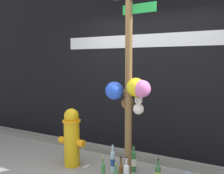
{
  "coord_description": "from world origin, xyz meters",
  "views": [
    {
      "loc": [
        1.73,
        -2.79,
        1.61
      ],
      "look_at": [
        -0.07,
        0.34,
        1.27
      ],
      "focal_mm": 42.4,
      "sensor_mm": 36.0,
      "label": 1
    }
  ],
  "objects_px": {
    "bottle_3": "(158,173)",
    "bottle_6": "(103,174)",
    "memorial_post": "(130,74)",
    "bottle_2": "(121,171)",
    "fire_hydrant": "(72,137)",
    "bottle_5": "(113,161)",
    "bottle_1": "(134,161)"
  },
  "relations": [
    {
      "from": "fire_hydrant",
      "to": "bottle_2",
      "type": "xyz_separation_m",
      "value": [
        0.9,
        -0.07,
        -0.33
      ]
    },
    {
      "from": "bottle_2",
      "to": "bottle_5",
      "type": "xyz_separation_m",
      "value": [
        -0.24,
        0.19,
        0.04
      ]
    },
    {
      "from": "memorial_post",
      "to": "bottle_3",
      "type": "distance_m",
      "value": 1.38
    },
    {
      "from": "memorial_post",
      "to": "bottle_3",
      "type": "bearing_deg",
      "value": 17.99
    },
    {
      "from": "bottle_1",
      "to": "bottle_5",
      "type": "bearing_deg",
      "value": -149.82
    },
    {
      "from": "bottle_1",
      "to": "bottle_3",
      "type": "height_order",
      "value": "bottle_1"
    },
    {
      "from": "bottle_6",
      "to": "bottle_5",
      "type": "bearing_deg",
      "value": 101.63
    },
    {
      "from": "memorial_post",
      "to": "bottle_5",
      "type": "height_order",
      "value": "memorial_post"
    },
    {
      "from": "bottle_2",
      "to": "bottle_6",
      "type": "relative_size",
      "value": 0.9
    },
    {
      "from": "bottle_1",
      "to": "bottle_5",
      "type": "xyz_separation_m",
      "value": [
        -0.27,
        -0.15,
        0.0
      ]
    },
    {
      "from": "bottle_2",
      "to": "memorial_post",
      "type": "bearing_deg",
      "value": 29.47
    },
    {
      "from": "bottle_2",
      "to": "bottle_3",
      "type": "distance_m",
      "value": 0.5
    },
    {
      "from": "fire_hydrant",
      "to": "bottle_6",
      "type": "bearing_deg",
      "value": -21.14
    },
    {
      "from": "memorial_post",
      "to": "fire_hydrant",
      "type": "relative_size",
      "value": 3.07
    },
    {
      "from": "memorial_post",
      "to": "bottle_2",
      "type": "bearing_deg",
      "value": -150.53
    },
    {
      "from": "memorial_post",
      "to": "bottle_5",
      "type": "bearing_deg",
      "value": 157.51
    },
    {
      "from": "memorial_post",
      "to": "fire_hydrant",
      "type": "xyz_separation_m",
      "value": [
        -1.0,
        0.02,
        -1.0
      ]
    },
    {
      "from": "bottle_2",
      "to": "bottle_3",
      "type": "xyz_separation_m",
      "value": [
        0.47,
        0.17,
        0.0
      ]
    },
    {
      "from": "memorial_post",
      "to": "bottle_2",
      "type": "height_order",
      "value": "memorial_post"
    },
    {
      "from": "fire_hydrant",
      "to": "bottle_5",
      "type": "height_order",
      "value": "fire_hydrant"
    },
    {
      "from": "bottle_6",
      "to": "memorial_post",
      "type": "bearing_deg",
      "value": 47.21
    },
    {
      "from": "memorial_post",
      "to": "bottle_6",
      "type": "xyz_separation_m",
      "value": [
        -0.25,
        -0.27,
        -1.31
      ]
    },
    {
      "from": "memorial_post",
      "to": "bottle_5",
      "type": "distance_m",
      "value": 1.33
    },
    {
      "from": "bottle_1",
      "to": "bottle_6",
      "type": "distance_m",
      "value": 0.59
    },
    {
      "from": "memorial_post",
      "to": "fire_hydrant",
      "type": "bearing_deg",
      "value": 178.87
    },
    {
      "from": "fire_hydrant",
      "to": "bottle_2",
      "type": "bearing_deg",
      "value": -4.66
    },
    {
      "from": "memorial_post",
      "to": "bottle_1",
      "type": "height_order",
      "value": "memorial_post"
    },
    {
      "from": "bottle_3",
      "to": "bottle_1",
      "type": "bearing_deg",
      "value": 158.72
    },
    {
      "from": "bottle_3",
      "to": "bottle_6",
      "type": "bearing_deg",
      "value": -147.87
    },
    {
      "from": "fire_hydrant",
      "to": "bottle_5",
      "type": "xyz_separation_m",
      "value": [
        0.66,
        0.12,
        -0.29
      ]
    },
    {
      "from": "bottle_3",
      "to": "bottle_6",
      "type": "height_order",
      "value": "bottle_6"
    },
    {
      "from": "bottle_1",
      "to": "bottle_2",
      "type": "distance_m",
      "value": 0.35
    }
  ]
}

